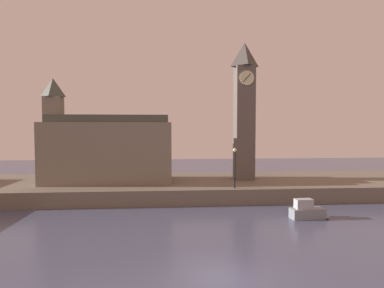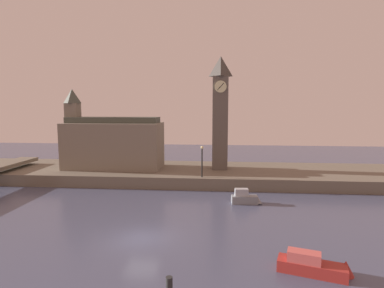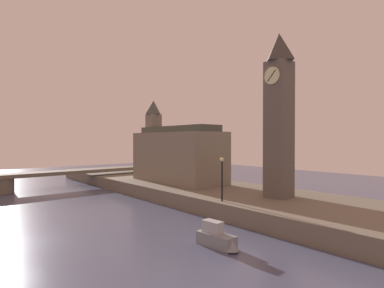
{
  "view_description": "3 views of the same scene",
  "coord_description": "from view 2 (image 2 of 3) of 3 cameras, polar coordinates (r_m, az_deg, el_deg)",
  "views": [
    {
      "loc": [
        -2.48,
        -14.48,
        7.14
      ],
      "look_at": [
        -0.22,
        15.2,
        5.73
      ],
      "focal_mm": 29.29,
      "sensor_mm": 36.0,
      "label": 1
    },
    {
      "loc": [
        5.83,
        -22.33,
        10.02
      ],
      "look_at": [
        2.42,
        17.23,
        5.28
      ],
      "focal_mm": 29.02,
      "sensor_mm": 36.0,
      "label": 2
    },
    {
      "loc": [
        22.51,
        -4.31,
        6.81
      ],
      "look_at": [
        -0.17,
        14.83,
        6.47
      ],
      "focal_mm": 28.56,
      "sensor_mm": 36.0,
      "label": 3
    }
  ],
  "objects": [
    {
      "name": "ground_plane",
      "position": [
        25.16,
        -9.3,
        -16.76
      ],
      "size": [
        120.0,
        120.0,
        0.0
      ],
      "primitive_type": "plane",
      "color": "#474C66"
    },
    {
      "name": "far_embankment",
      "position": [
        43.73,
        -2.86,
        -5.45
      ],
      "size": [
        70.0,
        12.0,
        1.5
      ],
      "primitive_type": "cube",
      "color": "#6B6051",
      "rests_on": "ground"
    },
    {
      "name": "clock_tower",
      "position": [
        42.52,
        5.22,
        5.9
      ],
      "size": [
        2.28,
        2.32,
        15.27
      ],
      "color": "#5B544C",
      "rests_on": "far_embankment"
    },
    {
      "name": "parliament_hall",
      "position": [
        44.95,
        -14.59,
        0.23
      ],
      "size": [
        13.37,
        5.67,
        11.04
      ],
      "color": "slate",
      "rests_on": "far_embankment"
    },
    {
      "name": "streetlamp",
      "position": [
        37.76,
        1.85,
        -2.54
      ],
      "size": [
        0.36,
        0.36,
        3.83
      ],
      "color": "black",
      "rests_on": "far_embankment"
    },
    {
      "name": "boat_cruiser_grey",
      "position": [
        33.3,
        9.87,
        -9.77
      ],
      "size": [
        3.21,
        1.22,
        1.58
      ],
      "color": "gray",
      "rests_on": "ground"
    },
    {
      "name": "boat_dinghy_red",
      "position": [
        21.44,
        22.0,
        -20.07
      ],
      "size": [
        4.74,
        2.32,
        1.47
      ],
      "color": "maroon",
      "rests_on": "ground"
    }
  ]
}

